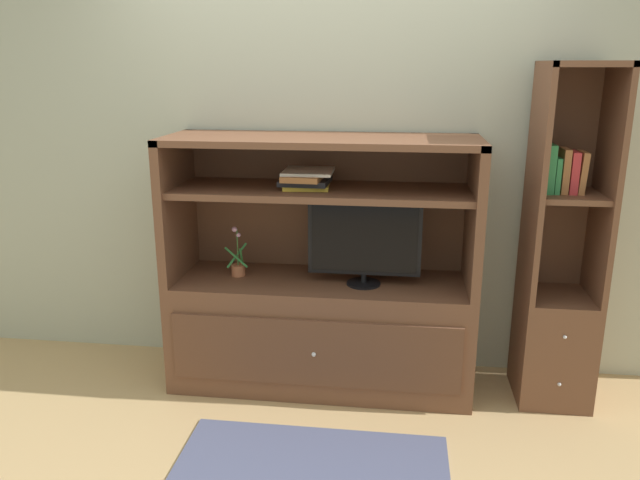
# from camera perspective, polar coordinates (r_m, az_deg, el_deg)

# --- Properties ---
(ground_plane) EXTENTS (8.00, 8.00, 0.00)m
(ground_plane) POSITION_cam_1_polar(r_m,az_deg,el_deg) (3.45, -0.79, -15.85)
(ground_plane) COLOR tan
(painted_rear_wall) EXTENTS (6.00, 0.10, 2.80)m
(painted_rear_wall) POSITION_cam_1_polar(r_m,az_deg,el_deg) (3.71, 0.82, 9.42)
(painted_rear_wall) COLOR #ADB29E
(painted_rear_wall) RESTS_ON ground_plane
(media_console) EXTENTS (1.71, 0.60, 1.44)m
(media_console) POSITION_cam_1_polar(r_m,az_deg,el_deg) (3.60, 0.12, -6.11)
(media_console) COLOR brown
(media_console) RESTS_ON ground_plane
(tv_monitor) EXTENTS (0.62, 0.19, 0.48)m
(tv_monitor) POSITION_cam_1_polar(r_m,az_deg,el_deg) (3.40, 4.10, -0.09)
(tv_monitor) COLOR black
(tv_monitor) RESTS_ON media_console
(potted_plant) EXTENTS (0.14, 0.09, 0.29)m
(potted_plant) POSITION_cam_1_polar(r_m,az_deg,el_deg) (3.62, -7.55, -2.19)
(potted_plant) COLOR #B26642
(potted_plant) RESTS_ON media_console
(magazine_stack) EXTENTS (0.29, 0.34, 0.10)m
(magazine_stack) POSITION_cam_1_polar(r_m,az_deg,el_deg) (3.40, -1.29, 5.66)
(magazine_stack) COLOR gold
(magazine_stack) RESTS_ON media_console
(bookshelf_tall) EXTENTS (0.38, 0.44, 1.83)m
(bookshelf_tall) POSITION_cam_1_polar(r_m,az_deg,el_deg) (3.63, 21.01, -4.48)
(bookshelf_tall) COLOR brown
(bookshelf_tall) RESTS_ON ground_plane
(upright_book_row) EXTENTS (0.20, 0.17, 0.25)m
(upright_book_row) POSITION_cam_1_polar(r_m,az_deg,el_deg) (3.45, 21.41, 5.91)
(upright_book_row) COLOR #338C4C
(upright_book_row) RESTS_ON bookshelf_tall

